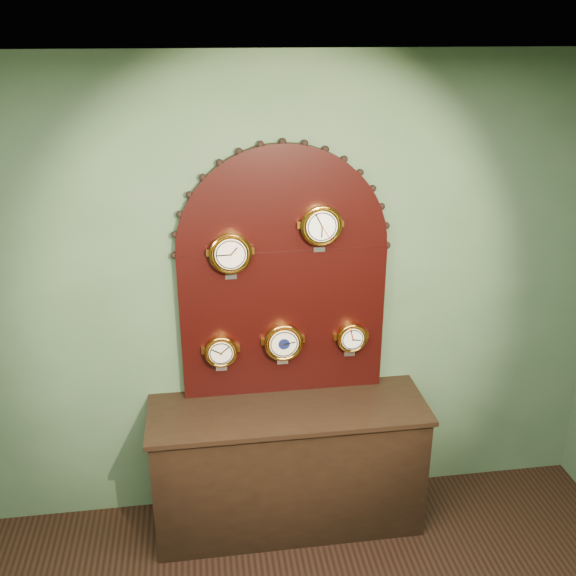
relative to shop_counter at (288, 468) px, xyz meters
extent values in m
plane|color=#3D563A|center=(0.00, 0.27, 1.00)|extent=(4.00, 0.00, 4.00)
plane|color=white|center=(0.00, -2.23, 2.40)|extent=(5.00, 5.00, 0.00)
cube|color=black|center=(0.00, 0.00, 0.00)|extent=(1.60, 0.50, 0.80)
cube|color=black|center=(0.00, 0.22, 0.88)|extent=(1.20, 0.06, 0.90)
cylinder|color=black|center=(0.00, 0.22, 1.33)|extent=(1.20, 0.06, 1.20)
cylinder|color=#C48429|center=(-0.30, 0.16, 1.35)|extent=(0.22, 0.08, 0.22)
torus|color=#C48429|center=(-0.30, 0.13, 1.35)|extent=(0.24, 0.02, 0.24)
cylinder|color=beige|center=(-0.30, 0.12, 1.35)|extent=(0.17, 0.01, 0.17)
cube|color=#B6B6BD|center=(-0.30, 0.19, 1.20)|extent=(0.07, 0.01, 0.03)
cylinder|color=#C48429|center=(0.20, 0.16, 1.49)|extent=(0.22, 0.08, 0.22)
torus|color=#C48429|center=(0.20, 0.13, 1.49)|extent=(0.23, 0.02, 0.23)
cylinder|color=white|center=(0.20, 0.12, 1.49)|extent=(0.17, 0.01, 0.17)
cube|color=#B6B6BD|center=(0.20, 0.19, 1.34)|extent=(0.07, 0.01, 0.03)
cylinder|color=#C48429|center=(-0.37, 0.16, 0.75)|extent=(0.18, 0.08, 0.18)
torus|color=#C48429|center=(-0.37, 0.13, 0.75)|extent=(0.19, 0.02, 0.19)
cylinder|color=beige|center=(-0.37, 0.12, 0.75)|extent=(0.14, 0.01, 0.14)
cube|color=#B6B6BD|center=(-0.37, 0.19, 0.62)|extent=(0.07, 0.01, 0.03)
cylinder|color=#C48429|center=(-0.01, 0.16, 0.79)|extent=(0.21, 0.08, 0.21)
torus|color=#C48429|center=(-0.01, 0.13, 0.79)|extent=(0.23, 0.02, 0.23)
cylinder|color=beige|center=(-0.01, 0.12, 0.79)|extent=(0.17, 0.01, 0.17)
cube|color=#B6B6BD|center=(-0.01, 0.19, 0.63)|extent=(0.07, 0.01, 0.03)
cylinder|color=#0C1339|center=(-0.01, 0.12, 0.79)|extent=(0.07, 0.00, 0.07)
cylinder|color=#C48429|center=(0.40, 0.16, 0.79)|extent=(0.17, 0.08, 0.17)
torus|color=#C48429|center=(0.40, 0.13, 0.79)|extent=(0.18, 0.02, 0.18)
cylinder|color=white|center=(0.40, 0.12, 0.79)|extent=(0.13, 0.01, 0.13)
cube|color=#B6B6BD|center=(0.40, 0.19, 0.66)|extent=(0.07, 0.01, 0.03)
camera|label=1|loc=(-0.47, -3.21, 2.52)|focal=40.49mm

